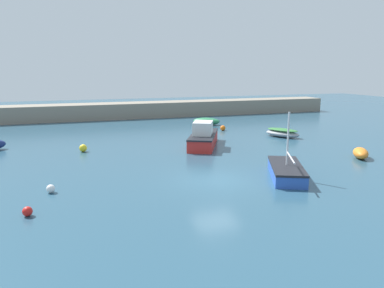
{
  "coord_description": "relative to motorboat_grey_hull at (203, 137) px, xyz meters",
  "views": [
    {
      "loc": [
        -7.79,
        -18.67,
        6.17
      ],
      "look_at": [
        1.06,
        7.23,
        0.65
      ],
      "focal_mm": 35.0,
      "sensor_mm": 36.0,
      "label": 1
    }
  ],
  "objects": [
    {
      "name": "ground_plane",
      "position": [
        -2.69,
        -9.17,
        -0.84
      ],
      "size": [
        120.0,
        120.0,
        0.2
      ],
      "primitive_type": "cube",
      "color": "#284C60"
    },
    {
      "name": "harbor_breakwater",
      "position": [
        -2.69,
        19.84,
        0.22
      ],
      "size": [
        55.72,
        3.56,
        1.92
      ],
      "primitive_type": "cube",
      "color": "gray",
      "rests_on": "ground_plane"
    },
    {
      "name": "motorboat_grey_hull",
      "position": [
        0.0,
        0.0,
        0.0
      ],
      "size": [
        4.43,
        6.3,
        2.05
      ],
      "rotation": [
        0.0,
        0.0,
        1.1
      ],
      "color": "red",
      "rests_on": "ground_plane"
    },
    {
      "name": "rowboat_blue_near",
      "position": [
        4.42,
        10.79,
        -0.33
      ],
      "size": [
        3.33,
        2.86,
        0.82
      ],
      "rotation": [
        0.0,
        0.0,
        2.58
      ],
      "color": "#287A4C",
      "rests_on": "ground_plane"
    },
    {
      "name": "fishing_dinghy_green",
      "position": [
        9.0,
        -7.47,
        -0.37
      ],
      "size": [
        1.97,
        2.29,
        0.73
      ],
      "rotation": [
        0.0,
        0.0,
        0.98
      ],
      "color": "orange",
      "rests_on": "ground_plane"
    },
    {
      "name": "sailboat_short_mast",
      "position": [
        1.38,
        -9.93,
        -0.34
      ],
      "size": [
        3.46,
        4.84,
        3.8
      ],
      "rotation": [
        0.0,
        0.0,
        1.13
      ],
      "color": "#2D56B7",
      "rests_on": "ground_plane"
    },
    {
      "name": "rowboat_with_red_cover",
      "position": [
        8.35,
        1.53,
        -0.34
      ],
      "size": [
        2.82,
        3.61,
        0.78
      ],
      "rotation": [
        0.0,
        0.0,
        5.2
      ],
      "color": "gray",
      "rests_on": "ground_plane"
    },
    {
      "name": "mooring_buoy_orange",
      "position": [
        4.6,
        6.62,
        -0.47
      ],
      "size": [
        0.53,
        0.53,
        0.53
      ],
      "primitive_type": "sphere",
      "color": "orange",
      "rests_on": "ground_plane"
    },
    {
      "name": "mooring_buoy_yellow",
      "position": [
        -9.34,
        0.94,
        -0.45
      ],
      "size": [
        0.57,
        0.57,
        0.57
      ],
      "primitive_type": "sphere",
      "color": "yellow",
      "rests_on": "ground_plane"
    },
    {
      "name": "mooring_buoy_red",
      "position": [
        -12.26,
        -11.37,
        -0.52
      ],
      "size": [
        0.43,
        0.43,
        0.43
      ],
      "primitive_type": "sphere",
      "color": "red",
      "rests_on": "ground_plane"
    },
    {
      "name": "mooring_buoy_white",
      "position": [
        -11.4,
        -8.42,
        -0.52
      ],
      "size": [
        0.43,
        0.43,
        0.43
      ],
      "primitive_type": "sphere",
      "color": "white",
      "rests_on": "ground_plane"
    }
  ]
}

